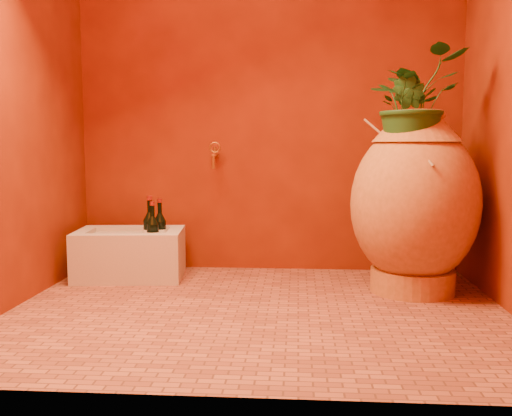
# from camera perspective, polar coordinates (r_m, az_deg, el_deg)

# --- Properties ---
(floor) EXTENTS (2.50, 2.50, 0.00)m
(floor) POSITION_cam_1_polar(r_m,az_deg,el_deg) (2.92, 0.17, -10.21)
(floor) COLOR #994F32
(floor) RESTS_ON ground
(wall_back) EXTENTS (2.50, 0.02, 2.50)m
(wall_back) POSITION_cam_1_polar(r_m,az_deg,el_deg) (3.82, 1.25, 12.62)
(wall_back) COLOR #5C1805
(wall_back) RESTS_ON ground
(wall_left) EXTENTS (0.02, 2.00, 2.50)m
(wall_left) POSITION_cam_1_polar(r_m,az_deg,el_deg) (3.17, -23.67, 13.42)
(wall_left) COLOR #5C1805
(wall_left) RESTS_ON ground
(amphora) EXTENTS (0.84, 0.84, 1.02)m
(amphora) POSITION_cam_1_polar(r_m,az_deg,el_deg) (3.31, 15.58, 0.50)
(amphora) COLOR #B97434
(amphora) RESTS_ON floor
(stone_basin) EXTENTS (0.69, 0.50, 0.30)m
(stone_basin) POSITION_cam_1_polar(r_m,az_deg,el_deg) (3.67, -12.48, -4.60)
(stone_basin) COLOR beige
(stone_basin) RESTS_ON floor
(wine_bottle_a) EXTENTS (0.08, 0.08, 0.32)m
(wine_bottle_a) POSITION_cam_1_polar(r_m,az_deg,el_deg) (3.58, -10.28, -2.62)
(wine_bottle_a) COLOR black
(wine_bottle_a) RESTS_ON stone_basin
(wine_bottle_b) EXTENTS (0.08, 0.08, 0.33)m
(wine_bottle_b) POSITION_cam_1_polar(r_m,az_deg,el_deg) (3.68, -9.57, -2.32)
(wine_bottle_b) COLOR black
(wine_bottle_b) RESTS_ON stone_basin
(wine_bottle_c) EXTENTS (0.09, 0.09, 0.35)m
(wine_bottle_c) POSITION_cam_1_polar(r_m,az_deg,el_deg) (3.61, -10.54, -2.37)
(wine_bottle_c) COLOR black
(wine_bottle_c) RESTS_ON stone_basin
(wall_tap) EXTENTS (0.08, 0.16, 0.17)m
(wall_tap) POSITION_cam_1_polar(r_m,az_deg,el_deg) (3.74, -4.16, 5.41)
(wall_tap) COLOR #A87726
(wall_tap) RESTS_ON wall_back
(plant_main) EXTENTS (0.68, 0.66, 0.58)m
(plant_main) POSITION_cam_1_polar(r_m,az_deg,el_deg) (3.27, 15.46, 10.09)
(plant_main) COLOR #19461B
(plant_main) RESTS_ON amphora
(plant_side) EXTENTS (0.26, 0.27, 0.39)m
(plant_side) POSITION_cam_1_polar(r_m,az_deg,el_deg) (3.21, 14.99, 9.12)
(plant_side) COLOR #19461B
(plant_side) RESTS_ON amphora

